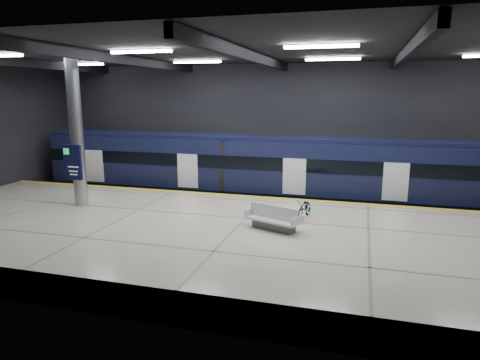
% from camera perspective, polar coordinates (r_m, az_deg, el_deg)
% --- Properties ---
extents(ground, '(30.00, 30.00, 0.00)m').
position_cam_1_polar(ground, '(19.36, 1.47, -7.41)').
color(ground, black).
rests_on(ground, ground).
extents(room_shell, '(30.10, 16.10, 8.05)m').
position_cam_1_polar(room_shell, '(18.33, 1.56, 9.76)').
color(room_shell, black).
rests_on(room_shell, ground).
extents(platform, '(30.00, 11.00, 1.10)m').
position_cam_1_polar(platform, '(16.91, -0.66, -8.29)').
color(platform, beige).
rests_on(platform, ground).
extents(safety_strip, '(30.00, 0.40, 0.01)m').
position_cam_1_polar(safety_strip, '(21.62, 3.31, -2.34)').
color(safety_strip, gold).
rests_on(safety_strip, platform).
extents(rails, '(30.00, 1.52, 0.16)m').
position_cam_1_polar(rails, '(24.48, 4.69, -3.18)').
color(rails, gray).
rests_on(rails, ground).
extents(train, '(29.40, 2.84, 3.79)m').
position_cam_1_polar(train, '(24.04, 4.93, 1.37)').
color(train, black).
rests_on(train, ground).
extents(bench, '(2.34, 1.61, 0.96)m').
position_cam_1_polar(bench, '(16.61, 4.51, -5.47)').
color(bench, '#595B60').
rests_on(bench, platform).
extents(bicycle, '(0.84, 1.76, 0.89)m').
position_cam_1_polar(bicycle, '(18.12, 8.60, -3.77)').
color(bicycle, '#99999E').
rests_on(bicycle, platform).
extents(pannier_bag, '(0.34, 0.25, 0.35)m').
position_cam_1_polar(pannier_bag, '(18.27, 6.70, -4.46)').
color(pannier_bag, black).
rests_on(pannier_bag, platform).
extents(info_column, '(0.90, 0.78, 6.90)m').
position_cam_1_polar(info_column, '(20.98, -21.01, 5.79)').
color(info_column, '#9EA0A5').
rests_on(info_column, platform).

